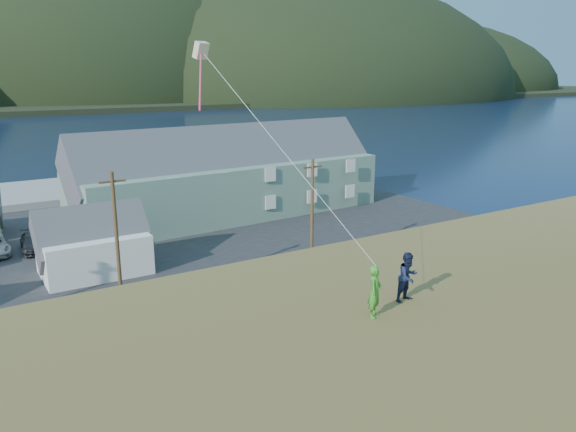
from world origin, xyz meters
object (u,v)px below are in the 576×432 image
Objects in this scene: shed_white at (93,243)px; kite_flyer_green at (375,291)px; lodge at (231,174)px; kite_flyer_navy at (408,277)px.

shed_white is 4.63× the size of kite_flyer_green.
shed_white is (-16.54, -10.32, -1.97)m from lodge.
kite_flyer_navy is (1.80, 0.40, 0.00)m from kite_flyer_green.
kite_flyer_green is 1.00× the size of kite_flyer_navy.
shed_white is at bearing 60.06° from kite_flyer_green.
kite_flyer_navy is at bearing -81.65° from shed_white.
kite_flyer_green is at bearing -113.11° from lodge.
lodge reaches higher than kite_flyer_green.
lodge reaches higher than shed_white.
kite_flyer_navy is at bearing -110.91° from lodge.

